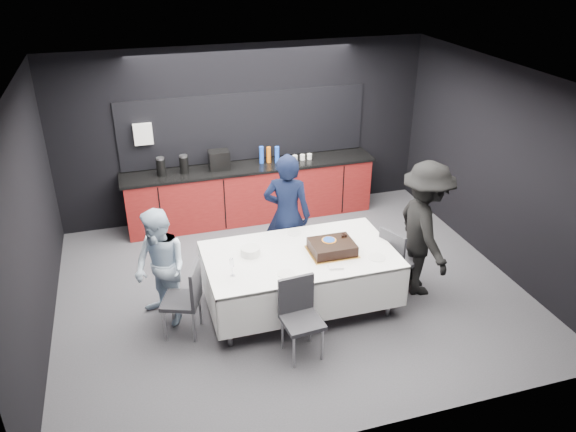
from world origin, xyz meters
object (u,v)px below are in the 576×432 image
Objects in this scene: party_table at (300,263)px; chair_near at (300,312)px; chair_right at (396,256)px; person_right at (424,229)px; cake_assembly at (332,247)px; person_center at (287,216)px; plate_stack at (250,251)px; champagne_flute at (232,264)px; person_left at (161,268)px; chair_left at (187,295)px.

chair_near reaches higher than party_table.
chair_right is 1.00× the size of chair_near.
party_table is 0.85m from chair_near.
cake_assembly is at bearing 95.79° from person_right.
person_center is 1.80m from person_right.
plate_stack is 0.13× the size of person_right.
party_table is at bearing 15.58° from champagne_flute.
cake_assembly is 0.97m from person_center.
party_table is 4.06× the size of cake_assembly.
person_left is (-1.40, 1.01, 0.21)m from chair_near.
person_center is (1.50, 0.97, 0.34)m from chair_left.
cake_assembly is at bearing 7.29° from champagne_flute.
person_center is 1.86m from person_left.
party_table is at bearing 51.26° from person_left.
plate_stack is at bearing 70.57° from person_center.
champagne_flute is at bearing 99.47° from person_right.
person_left is (-1.75, -0.63, -0.14)m from person_center.
chair_near reaches higher than plate_stack.
cake_assembly is at bearing -13.11° from plate_stack.
cake_assembly reaches higher than party_table.
plate_stack is 0.97m from person_center.
chair_near is at bearing -30.43° from chair_left.
chair_right is (1.30, -0.04, -0.11)m from party_table.
party_table is at bearing 178.23° from chair_right.
plate_stack is at bearing 18.21° from chair_left.
cake_assembly is at bearing -177.22° from chair_right.
chair_right reaches higher than party_table.
champagne_flute is 0.24× the size of chair_near.
champagne_flute reaches higher than chair_right.
person_right is (3.05, 0.05, 0.37)m from chair_left.
chair_near is 0.53× the size of person_center.
person_center is 0.97× the size of person_right.
chair_near is 0.51× the size of person_right.
chair_left is 0.51× the size of person_right.
chair_left is 1.81m from person_center.
chair_left is at bearing -178.10° from chair_right.
person_left reaches higher than party_table.
plate_stack is 0.13× the size of person_center.
champagne_flute is 0.24× the size of chair_left.
plate_stack is 0.16× the size of person_left.
champagne_flute is 2.24m from chair_right.
chair_near is (-0.26, -0.81, -0.11)m from party_table.
cake_assembly is at bearing 48.19° from chair_near.
party_table is 0.87m from person_center.
cake_assembly reaches higher than chair_left.
plate_stack is 2.23m from person_right.
chair_right is at bearing 88.29° from person_right.
person_right is at bearing 20.84° from chair_near.
party_table is 1.66m from person_right.
party_table is 1.31m from chair_right.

